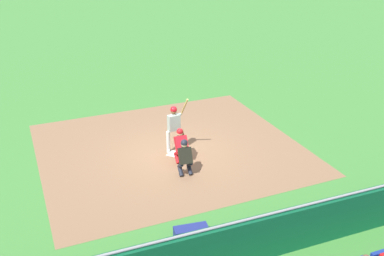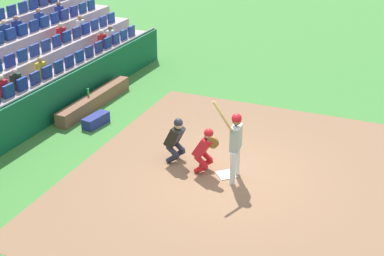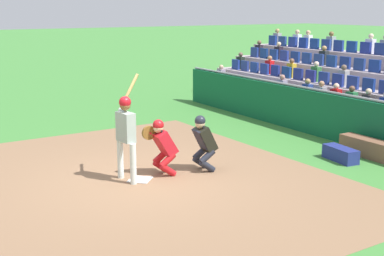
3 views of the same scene
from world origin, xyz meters
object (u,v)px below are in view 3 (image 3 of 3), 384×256
object	(u,v)px
catcher_crouching	(162,144)
equipment_duffel_bag	(340,154)
batter_at_plate	(126,129)
home_plate_umpire	(203,140)
home_plate_marker	(140,179)

from	to	relation	value
catcher_crouching	equipment_duffel_bag	bearing A→B (deg)	-106.54
batter_at_plate	equipment_duffel_bag	world-z (taller)	batter_at_plate
batter_at_plate	home_plate_umpire	xyz separation A→B (m)	(-0.24, -1.73, -0.42)
batter_at_plate	equipment_duffel_bag	size ratio (longest dim) A/B	2.37
catcher_crouching	batter_at_plate	bearing A→B (deg)	87.13
home_plate_umpire	equipment_duffel_bag	bearing A→B (deg)	-107.72
home_plate_marker	batter_at_plate	bearing A→B (deg)	66.47
home_plate_umpire	equipment_duffel_bag	xyz separation A→B (m)	(-1.02, -3.19, -0.53)
batter_at_plate	catcher_crouching	xyz separation A→B (m)	(-0.04, -0.81, -0.42)
equipment_duffel_bag	home_plate_marker	bearing A→B (deg)	82.55
catcher_crouching	equipment_duffel_bag	distance (m)	4.33
catcher_crouching	home_plate_umpire	bearing A→B (deg)	-102.33
home_plate_marker	batter_at_plate	xyz separation A→B (m)	(0.11, 0.24, 1.10)
batter_at_plate	catcher_crouching	world-z (taller)	batter_at_plate
batter_at_plate	catcher_crouching	distance (m)	0.91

